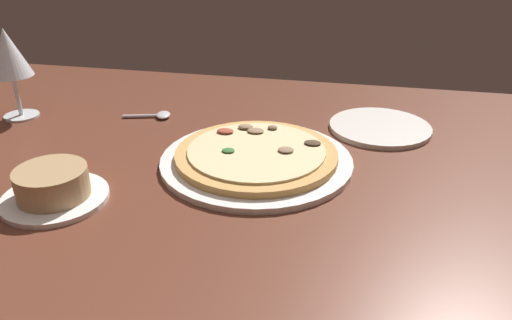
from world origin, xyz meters
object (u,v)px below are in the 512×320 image
(side_plate, at_px, (380,127))
(ramekin_on_saucer, at_px, (53,187))
(wine_glass_far, at_px, (8,54))
(spoon, at_px, (158,115))
(pizza_main, at_px, (256,157))

(side_plate, bearing_deg, ramekin_on_saucer, 38.20)
(ramekin_on_saucer, bearing_deg, side_plate, -141.80)
(wine_glass_far, height_order, spoon, wine_glass_far)
(ramekin_on_saucer, distance_m, wine_glass_far, 0.39)
(pizza_main, relative_size, spoon, 3.23)
(spoon, bearing_deg, ramekin_on_saucer, 85.92)
(pizza_main, height_order, wine_glass_far, wine_glass_far)
(ramekin_on_saucer, xyz_separation_m, side_plate, (-0.46, -0.36, -0.02))
(wine_glass_far, bearing_deg, ramekin_on_saucer, 131.28)
(wine_glass_far, distance_m, side_plate, 0.72)
(pizza_main, bearing_deg, spoon, -34.16)
(ramekin_on_saucer, height_order, wine_glass_far, wine_glass_far)
(side_plate, relative_size, spoon, 1.96)
(ramekin_on_saucer, height_order, side_plate, ramekin_on_saucer)
(pizza_main, relative_size, wine_glass_far, 1.77)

